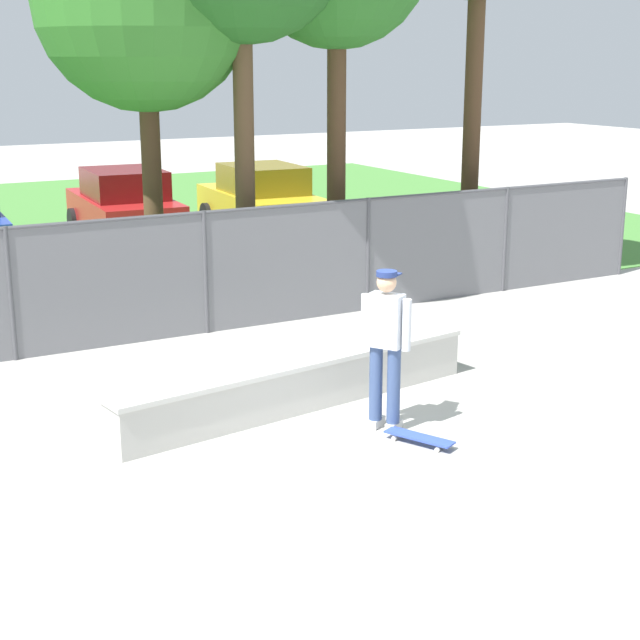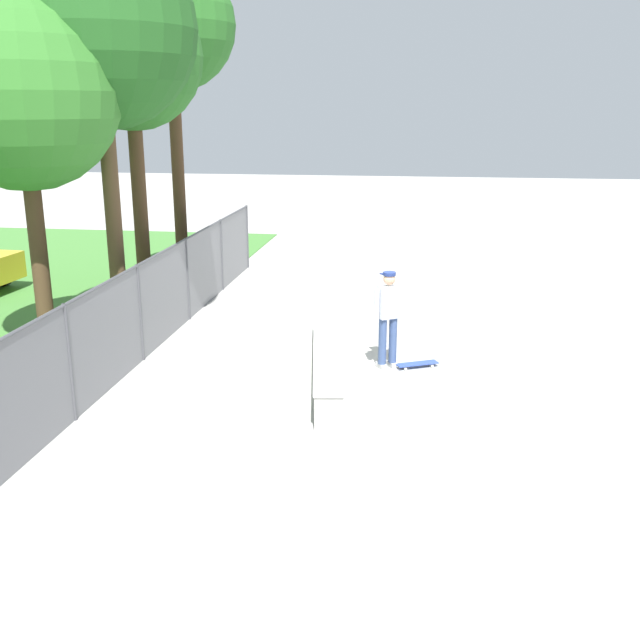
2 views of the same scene
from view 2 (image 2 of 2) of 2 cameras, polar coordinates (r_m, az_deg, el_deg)
The scene contains 9 objects.
ground_plane at distance 13.74m, azimuth 4.49°, elevation -3.98°, with size 80.00×80.00×0.00m, color #ADAAA3.
concrete_ledge at distance 13.43m, azimuth 0.52°, elevation -3.02°, with size 4.95×1.20×0.61m.
skateboarder at distance 13.62m, azimuth 5.30°, elevation 0.39°, with size 0.42×0.52×1.84m.
skateboard at distance 13.99m, azimuth 7.52°, elevation -3.38°, with size 0.52×0.81×0.09m.
chainlink_fence at distance 14.41m, azimuth -13.75°, elevation 0.83°, with size 17.35×0.07×1.89m.
tree_near_left at distance 14.62m, azimuth -22.05°, elevation 15.93°, with size 3.49×3.49×6.72m.
tree_near_right at distance 15.32m, azimuth -16.72°, elevation 20.58°, with size 3.68×3.68×7.94m.
tree_mid at distance 16.97m, azimuth -14.46°, elevation 18.93°, with size 3.07×3.07×7.27m.
tree_far at distance 19.78m, azimuth -11.48°, elevation 21.29°, with size 3.20×3.20×8.26m.
Camera 2 is at (-12.88, -0.77, 4.72)m, focal length 41.42 mm.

